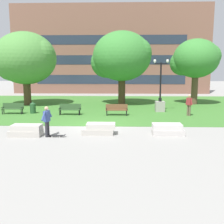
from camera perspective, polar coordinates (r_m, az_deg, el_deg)
ground_plane at (r=17.36m, az=-3.75°, el=-3.15°), size 140.00×140.00×0.00m
grass_lawn at (r=27.18m, az=-1.70°, el=1.38°), size 40.00×20.00×0.02m
concrete_block_center at (r=15.63m, az=-18.17°, el=-3.84°), size 1.80×0.90×0.64m
concrete_block_left at (r=15.28m, az=-2.78°, el=-3.67°), size 1.91×0.90×0.64m
concrete_block_right at (r=15.44m, az=11.98°, el=-3.73°), size 1.80×0.90×0.64m
person_skateboarder at (r=14.97m, az=-13.99°, el=-1.62°), size 0.31×1.31×1.71m
skateboard at (r=14.97m, az=-12.01°, el=-5.01°), size 1.02×0.25×0.14m
park_bench_near_left at (r=23.62m, az=-20.80°, el=0.88°), size 1.81×0.55×0.90m
park_bench_near_right at (r=21.88m, az=-9.14°, el=0.75°), size 1.81×0.57×0.90m
park_bench_far_left at (r=21.37m, az=1.02°, el=0.67°), size 1.80×0.55×0.90m
lamp_post_center at (r=23.66m, az=10.41°, el=2.44°), size 1.32×0.80×4.71m
tree_near_right at (r=28.08m, az=2.02°, el=11.89°), size 6.40×6.10×7.68m
tree_far_right at (r=29.59m, az=17.70°, el=10.90°), size 5.06×4.82×6.91m
tree_near_left at (r=29.06m, az=-18.45°, el=10.89°), size 6.63×6.31×7.54m
trash_bin at (r=23.37m, az=-16.85°, el=0.92°), size 0.49×0.49×0.96m
person_bystander_near_lawn at (r=21.99m, az=16.42°, el=1.70°), size 0.50×0.55×1.71m
building_facade_distant at (r=41.52m, az=-0.29°, el=13.45°), size 30.67×1.03×13.59m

